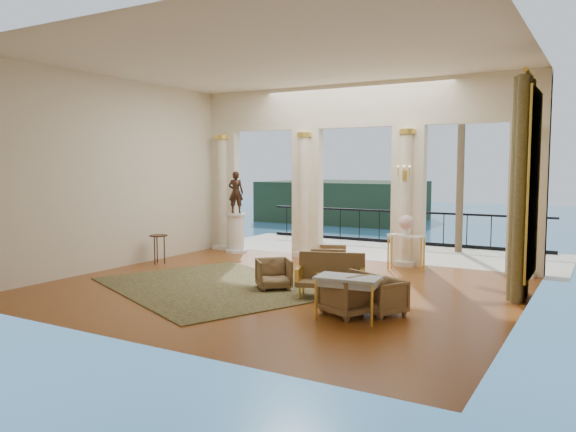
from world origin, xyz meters
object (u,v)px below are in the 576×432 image
Objects in this scene: armchair_c at (348,292)px; console_table at (406,241)px; pedestal at (236,234)px; side_table at (158,239)px; settee at (331,276)px; game_table at (348,281)px; armchair_d at (329,260)px; statue at (236,192)px; armchair_a at (274,272)px; armchair_b at (382,295)px.

armchair_c is 0.82× the size of console_table.
side_table is at bearing -104.32° from pedestal.
console_table reaches higher than settee.
game_table is 0.95× the size of pedestal.
armchair_d is 2.02m from console_table.
armchair_c is 0.58× the size of settee.
statue reaches higher than armchair_d.
armchair_d is 1.06× the size of side_table.
game_table is 4.52m from console_table.
armchair_a is at bearing 142.18° from armchair_d.
game_table is (0.89, -1.23, 0.21)m from settee.
pedestal reaches higher than armchair_d.
armchair_a is 1.28m from settee.
armchair_b is 0.84× the size of armchair_c.
armchair_a is at bearing -99.56° from console_table.
settee is at bearing -179.86° from armchair_b.
game_table is 7.37m from statue.
armchair_b is at bearing -15.20° from side_table.
armchair_c is 1.26m from settee.
game_table is 0.90× the size of statue.
pedestal is at bearing 173.08° from armchair_b.
settee reaches higher than side_table.
settee is at bearing -37.34° from pedestal.
armchair_a is at bearing 114.20° from statue.
pedestal reaches higher than console_table.
console_table reaches higher than armchair_a.
pedestal reaches higher than side_table.
side_table reaches higher than game_table.
game_table is 1.12× the size of console_table.
armchair_a is 1.03× the size of armchair_b.
console_table is (1.64, 3.20, 0.36)m from armchair_a.
armchair_d is (-1.63, 2.67, -0.01)m from armchair_c.
pedestal is (-5.41, 4.52, 0.15)m from armchair_c.
pedestal is 1.18× the size of console_table.
settee reaches higher than armchair_c.
settee reaches higher than armchair_a.
armchair_b is 1.44m from settee.
armchair_a is at bearing -45.97° from pedestal.
statue reaches higher than game_table.
armchair_b is 4.07m from console_table.
console_table reaches higher than side_table.
pedestal reaches higher than armchair_a.
armchair_d is at bearing 115.31° from game_table.
armchair_b is at bearing -59.70° from console_table.
statue is (0.00, 0.00, 1.16)m from pedestal.
pedestal is 1.54× the size of side_table.
armchair_c is 7.17m from statue.
pedestal is (-4.63, 3.53, 0.13)m from settee.
game_table is 7.29m from pedestal.
armchair_d reaches higher than side_table.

